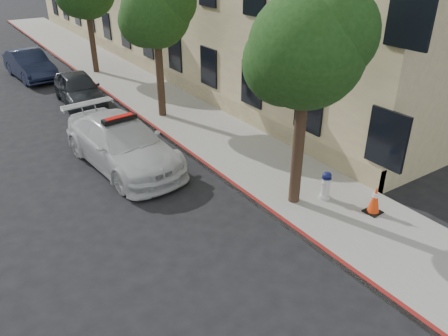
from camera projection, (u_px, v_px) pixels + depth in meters
ground at (167, 204)px, 12.16m from camera, size 120.00×120.00×0.00m
sidewalk at (139, 89)px, 21.26m from camera, size 3.20×50.00×0.15m
curb_strip at (108, 95)px, 20.50m from camera, size 0.12×50.00×0.15m
tree_near at (308, 49)px, 10.14m from camera, size 2.92×2.82×5.62m
tree_mid at (157, 12)px, 16.08m from camera, size 2.77×2.64×5.43m
police_car at (122, 143)px, 13.92m from camera, size 2.63×5.47×1.69m
parked_car_mid at (79, 89)px, 19.28m from camera, size 1.91×4.18×1.39m
parked_car_far at (30, 65)px, 22.86m from camera, size 1.92×4.51×1.44m
fire_hydrant at (326, 186)px, 11.97m from camera, size 0.35×0.31×0.81m
traffic_cone at (375, 200)px, 11.34m from camera, size 0.43×0.43×0.78m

